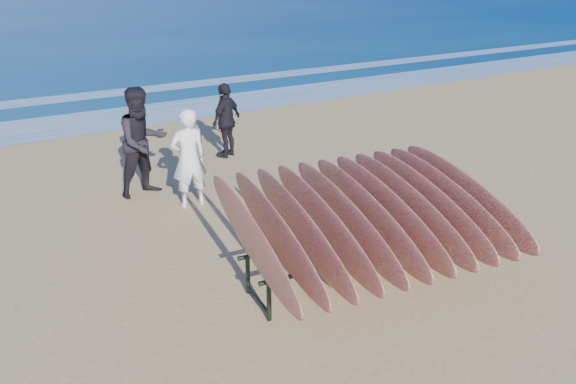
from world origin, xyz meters
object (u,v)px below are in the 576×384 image
surfboard_rack (368,215)px  person_dark_b (226,120)px  person_dark_a (143,142)px  person_white (189,158)px

surfboard_rack → person_dark_b: bearing=88.3°
person_dark_a → surfboard_rack: bearing=-84.7°
surfboard_rack → person_white: 3.62m
person_white → person_dark_b: person_white is taller
person_white → surfboard_rack: bearing=106.3°
person_white → person_dark_a: size_ratio=0.87×
person_dark_b → person_dark_a: bearing=-1.2°
surfboard_rack → person_white: person_white is taller
person_white → person_dark_a: person_dark_a is taller
surfboard_rack → person_dark_b: person_dark_b is taller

